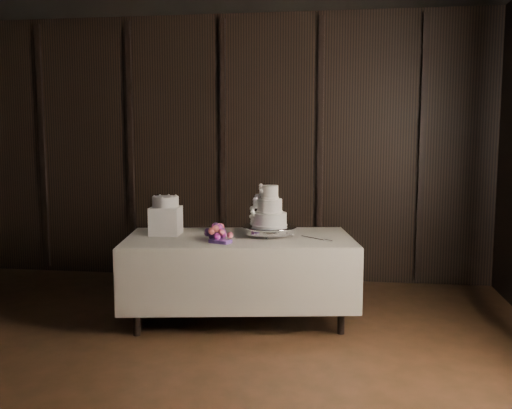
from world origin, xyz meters
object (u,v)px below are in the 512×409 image
object	(u,v)px
box_pedestal	(166,221)
wedding_cake	(266,210)
cake_stand	(269,231)
small_cake	(165,202)
bouquet	(217,233)
display_table	(239,275)

from	to	relation	value
box_pedestal	wedding_cake	bearing A→B (deg)	1.66
cake_stand	small_cake	size ratio (longest dim) A/B	2.05
wedding_cake	box_pedestal	bearing A→B (deg)	169.98
bouquet	small_cake	distance (m)	0.61
box_pedestal	small_cake	world-z (taller)	small_cake
display_table	wedding_cake	xyz separation A→B (m)	(0.23, 0.06, 0.58)
display_table	bouquet	distance (m)	0.47
bouquet	box_pedestal	distance (m)	0.57
wedding_cake	box_pedestal	size ratio (longest dim) A/B	1.40
cake_stand	bouquet	distance (m)	0.49
display_table	wedding_cake	bearing A→B (deg)	3.81
bouquet	display_table	bearing A→B (deg)	51.27
cake_stand	bouquet	bearing A→B (deg)	-147.62
bouquet	small_cake	bearing A→B (deg)	156.96
bouquet	small_cake	xyz separation A→B (m)	(-0.52, 0.22, 0.24)
cake_stand	small_cake	distance (m)	0.97
bouquet	box_pedestal	bearing A→B (deg)	156.96
display_table	wedding_cake	distance (m)	0.62
wedding_cake	small_cake	bearing A→B (deg)	169.98
display_table	cake_stand	world-z (taller)	cake_stand
display_table	cake_stand	bearing A→B (deg)	5.65
box_pedestal	small_cake	size ratio (longest dim) A/B	1.10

